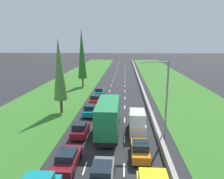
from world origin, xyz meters
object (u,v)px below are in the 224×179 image
white_van_right_lane (137,122)px  teal_hatchback_left_lane_sixth (99,92)px  green_box_truck_centre_lane (109,116)px  teal_hatchback_left_lane (90,110)px  red_hatchback_left_lane (95,99)px  street_light_mast (164,94)px  grey_sedan_centre_lane (102,174)px  maroon_hatchback_left_lane (80,129)px  poplar_tree_third (82,54)px  maroon_sedan_left_lane (67,159)px  orange_hatchback_right_lane (140,150)px  poplar_tree_second (59,70)px

white_van_right_lane → teal_hatchback_left_lane_sixth: bearing=111.0°
green_box_truck_centre_lane → white_van_right_lane: green_box_truck_centre_lane is taller
teal_hatchback_left_lane → red_hatchback_left_lane: bearing=90.6°
teal_hatchback_left_lane → white_van_right_lane: size_ratio=0.80×
white_van_right_lane → street_light_mast: street_light_mast is taller
grey_sedan_centre_lane → maroon_hatchback_left_lane: bearing=112.8°
teal_hatchback_left_lane_sixth → poplar_tree_third: bearing=121.2°
maroon_sedan_left_lane → orange_hatchback_right_lane: orange_hatchback_right_lane is taller
maroon_sedan_left_lane → red_hatchback_left_lane: bearing=90.9°
green_box_truck_centre_lane → poplar_tree_second: (-8.00, 6.87, 4.67)m
teal_hatchback_left_lane_sixth → street_light_mast: size_ratio=0.43×
street_light_mast → white_van_right_lane: bearing=158.5°
orange_hatchback_right_lane → poplar_tree_second: (-11.48, 12.48, 6.02)m
street_light_mast → teal_hatchback_left_lane_sixth: bearing=117.1°
red_hatchback_left_lane → white_van_right_lane: size_ratio=0.80×
orange_hatchback_right_lane → teal_hatchback_left_lane: bearing=120.4°
maroon_hatchback_left_lane → maroon_sedan_left_lane: bearing=-88.0°
maroon_sedan_left_lane → maroon_hatchback_left_lane: bearing=92.0°
poplar_tree_second → street_light_mast: 16.41m
maroon_hatchback_left_lane → teal_hatchback_left_lane_sixth: size_ratio=1.00×
maroon_hatchback_left_lane → green_box_truck_centre_lane: (3.29, 1.20, 1.35)m
teal_hatchback_left_lane → white_van_right_lane: bearing=-40.4°
maroon_hatchback_left_lane → orange_hatchback_right_lane: bearing=-33.1°
poplar_tree_third → maroon_sedan_left_lane: bearing=-80.9°
green_box_truck_centre_lane → teal_hatchback_left_lane: bearing=119.0°
red_hatchback_left_lane → orange_hatchback_right_lane: (6.85, -17.64, 0.00)m
poplar_tree_second → street_light_mast: bearing=-28.7°
orange_hatchback_right_lane → poplar_tree_second: poplar_tree_second is taller
grey_sedan_centre_lane → teal_hatchback_left_lane_sixth: (-3.56, 27.49, 0.02)m
green_box_truck_centre_lane → red_hatchback_left_lane: size_ratio=2.41×
maroon_sedan_left_lane → orange_hatchback_right_lane: (6.54, 2.04, 0.02)m
red_hatchback_left_lane → poplar_tree_third: (-5.19, 14.53, 7.28)m
white_van_right_lane → street_light_mast: bearing=-21.5°
red_hatchback_left_lane → teal_hatchback_left_lane_sixth: same height
teal_hatchback_left_lane → teal_hatchback_left_lane_sixth: same height
teal_hatchback_left_lane_sixth → poplar_tree_second: poplar_tree_second is taller
red_hatchback_left_lane → teal_hatchback_left_lane_sixth: (0.05, 5.87, 0.00)m
green_box_truck_centre_lane → orange_hatchback_right_lane: (3.48, -5.61, -1.35)m
maroon_sedan_left_lane → poplar_tree_third: 35.41m
maroon_sedan_left_lane → orange_hatchback_right_lane: 6.86m
red_hatchback_left_lane → maroon_hatchback_left_lane: bearing=-89.7°
poplar_tree_third → grey_sedan_centre_lane: bearing=-76.3°
teal_hatchback_left_lane → green_box_truck_centre_lane: bearing=-61.0°
maroon_hatchback_left_lane → teal_hatchback_left_lane_sixth: 19.09m
maroon_hatchback_left_lane → poplar_tree_third: bearing=100.8°
grey_sedan_centre_lane → street_light_mast: 11.45m
green_box_truck_centre_lane → poplar_tree_second: bearing=139.4°
poplar_tree_second → red_hatchback_left_lane: bearing=48.0°
street_light_mast → red_hatchback_left_lane: bearing=126.7°
maroon_sedan_left_lane → white_van_right_lane: 10.22m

